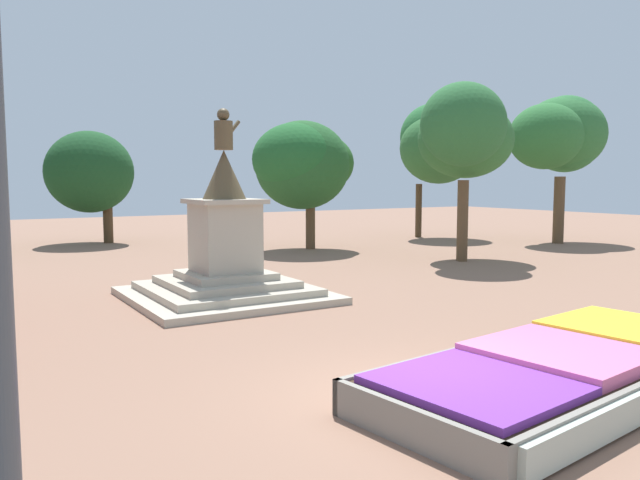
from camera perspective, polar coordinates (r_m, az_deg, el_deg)
ground_plane at (r=9.27m, az=8.50°, el=-14.14°), size 94.13×94.13×0.00m
flower_planter at (r=10.18m, az=21.75°, el=-10.90°), size 6.89×3.61×0.68m
statue_monument at (r=16.44m, az=-8.65°, el=-1.85°), size 4.78×4.78×4.92m
park_tree_far_left at (r=27.64m, az=-1.52°, el=7.05°), size 4.70×4.38×5.69m
park_tree_behind_statue at (r=34.22m, az=10.63°, el=8.64°), size 4.32×4.28×7.20m
park_tree_far_right at (r=33.33m, az=21.08°, el=8.95°), size 5.45×4.01×7.26m
park_tree_mid_canopy at (r=32.45m, az=-20.40°, el=5.84°), size 4.17×4.28×5.45m
park_tree_distant at (r=24.58m, az=13.10°, el=9.40°), size 4.86×4.48×6.63m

